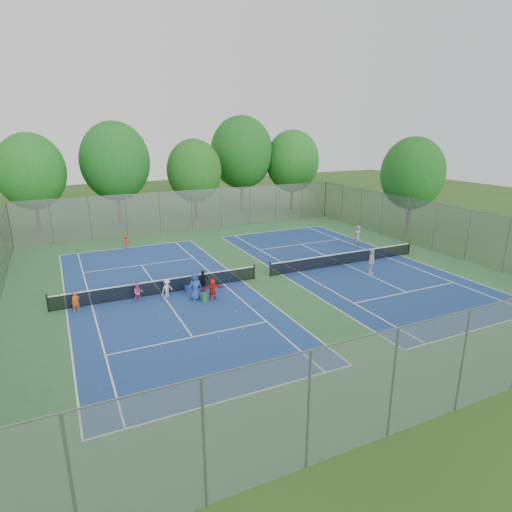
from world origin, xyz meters
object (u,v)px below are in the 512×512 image
at_px(ball_hopper, 204,298).
at_px(net_left, 161,287).
at_px(instructor, 357,237).
at_px(net_right, 345,259).
at_px(ball_crate, 188,288).

bearing_deg(ball_hopper, net_left, 130.43).
xyz_separation_m(ball_hopper, instructor, (15.74, 5.69, 0.72)).
bearing_deg(ball_hopper, net_right, 11.01).
bearing_deg(net_right, ball_crate, -179.13).
distance_m(net_left, net_right, 14.00).
xyz_separation_m(net_left, instructor, (17.73, 3.35, 0.53)).
bearing_deg(instructor, ball_hopper, 17.71).
distance_m(net_right, ball_crate, 12.36).
distance_m(net_left, ball_crate, 1.68).
bearing_deg(net_right, ball_hopper, -168.99).
relative_size(net_left, ball_crate, 33.22).
bearing_deg(ball_crate, ball_hopper, -80.86).
bearing_deg(net_right, instructor, 41.97).
distance_m(net_left, instructor, 18.05).
bearing_deg(ball_crate, net_right, 0.87).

